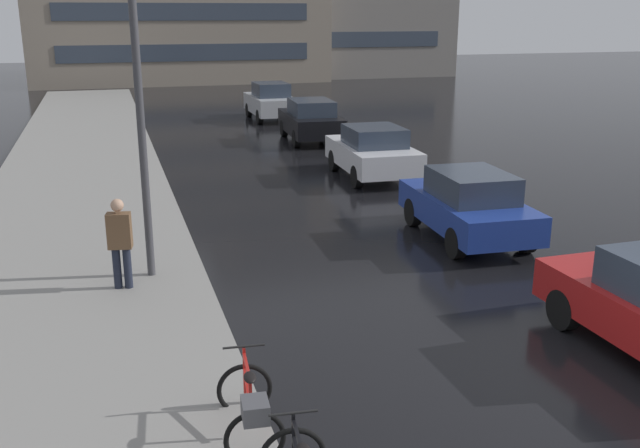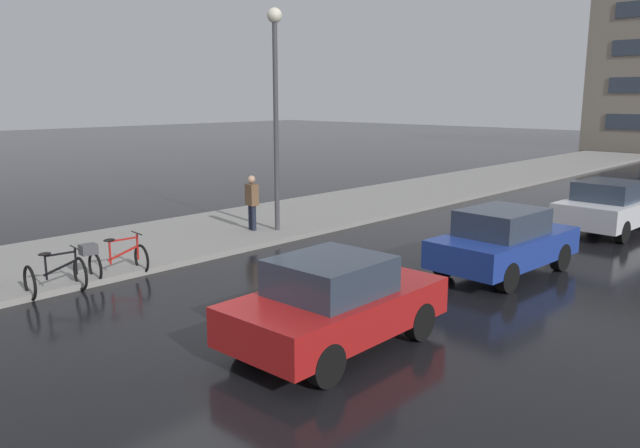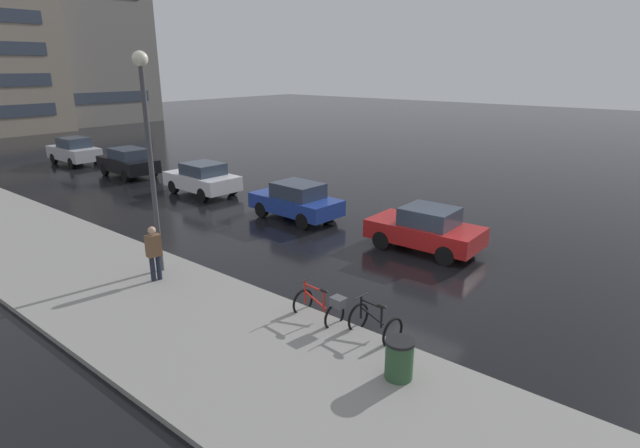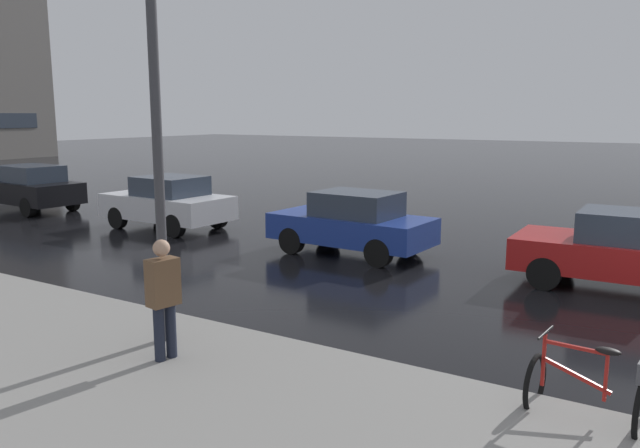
% 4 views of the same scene
% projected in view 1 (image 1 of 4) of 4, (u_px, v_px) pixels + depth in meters
% --- Properties ---
extents(ground_plane, '(140.00, 140.00, 0.00)m').
position_uv_depth(ground_plane, '(565.00, 414.00, 8.81)').
color(ground_plane, black).
extents(sidewalk_kerb, '(4.80, 60.00, 0.14)m').
position_uv_depth(sidewalk_kerb, '(76.00, 226.00, 16.31)').
color(sidewalk_kerb, gray).
rests_on(sidewalk_kerb, ground).
extents(bicycle_second, '(0.78, 1.43, 0.97)m').
position_uv_depth(bicycle_second, '(251.00, 409.00, 8.01)').
color(bicycle_second, black).
rests_on(bicycle_second, ground).
extents(car_blue, '(1.95, 3.94, 1.51)m').
position_uv_depth(car_blue, '(468.00, 205.00, 15.42)').
color(car_blue, navy).
rests_on(car_blue, ground).
extents(car_white, '(2.04, 3.94, 1.54)m').
position_uv_depth(car_white, '(373.00, 152.00, 21.20)').
color(car_white, silver).
rests_on(car_white, ground).
extents(car_black, '(2.06, 4.12, 1.58)m').
position_uv_depth(car_black, '(311.00, 120.00, 27.22)').
color(car_black, black).
rests_on(car_black, ground).
extents(car_silver, '(1.77, 3.92, 1.69)m').
position_uv_depth(car_silver, '(271.00, 101.00, 32.65)').
color(car_silver, '#B2B5BA').
rests_on(car_silver, ground).
extents(pedestrian, '(0.44, 0.31, 1.74)m').
position_uv_depth(pedestrian, '(120.00, 242.00, 12.23)').
color(pedestrian, '#1E2333').
rests_on(pedestrian, ground).
extents(streetlamp, '(0.42, 0.42, 6.37)m').
position_uv_depth(streetlamp, '(135.00, 47.00, 11.93)').
color(streetlamp, '#424247').
rests_on(streetlamp, ground).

